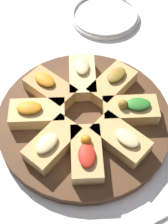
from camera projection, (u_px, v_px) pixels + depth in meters
The scene contains 11 objects.
ground_plane at pixel (84, 123), 0.66m from camera, with size 3.00×3.00×0.00m, color white.
serving_board at pixel (84, 119), 0.65m from camera, with size 0.36×0.36×0.02m, color #51331E.
focaccia_slice_0 at pixel (131, 110), 0.62m from camera, with size 0.10×0.12×0.05m.
focaccia_slice_1 at pixel (112, 84), 0.66m from camera, with size 0.09×0.12×0.04m.
focaccia_slice_2 at pixel (82, 76), 0.68m from camera, with size 0.12×0.10×0.04m.
focaccia_slice_3 at pixel (50, 88), 0.66m from camera, with size 0.12×0.09×0.04m.
focaccia_slice_4 at pixel (37, 113), 0.62m from camera, with size 0.10×0.12×0.04m.
focaccia_slice_5 at pixel (52, 144), 0.58m from camera, with size 0.09×0.12×0.04m.
focaccia_slice_6 at pixel (86, 153), 0.57m from camera, with size 0.12×0.10×0.05m.
focaccia_slice_7 at pixel (121, 139), 0.59m from camera, with size 0.12×0.08×0.04m.
plate_left at pixel (105, 15), 0.85m from camera, with size 0.19×0.19×0.02m.
Camera 1 is at (0.30, -0.19, 0.55)m, focal length 50.00 mm.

